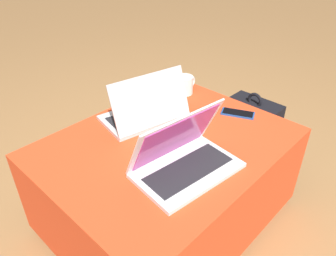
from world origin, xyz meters
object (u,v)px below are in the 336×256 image
laptop_near (184,158)px  cell_phone (238,113)px  coffee_mug (185,85)px  laptop_far (146,111)px  backpack (250,134)px

laptop_near → cell_phone: size_ratio=2.44×
cell_phone → coffee_mug: coffee_mug is taller
laptop_near → cell_phone: 0.48m
laptop_far → coffee_mug: bearing=-159.1°
laptop_near → backpack: bearing=16.6°
laptop_far → backpack: bearing=171.7°
backpack → coffee_mug: size_ratio=3.49×
laptop_near → coffee_mug: (0.47, 0.40, -0.00)m
laptop_far → coffee_mug: 0.33m
cell_phone → laptop_far: bearing=116.0°
backpack → coffee_mug: (-0.27, 0.27, 0.31)m
backpack → laptop_near: bearing=100.4°
laptop_near → laptop_far: bearing=74.6°
cell_phone → coffee_mug: size_ratio=1.27×
laptop_far → cell_phone: (0.33, -0.27, -0.04)m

